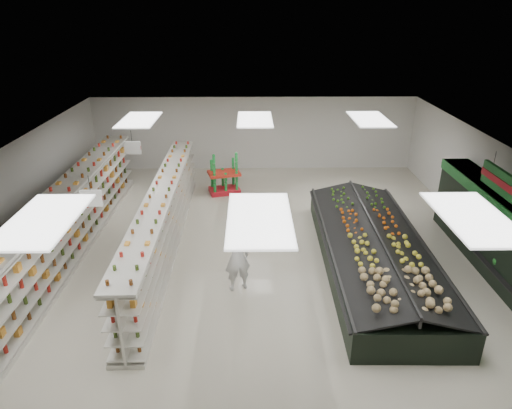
{
  "coord_description": "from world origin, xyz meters",
  "views": [
    {
      "loc": [
        -0.17,
        -11.63,
        6.79
      ],
      "look_at": [
        -0.0,
        0.92,
        1.29
      ],
      "focal_mm": 32.0,
      "sensor_mm": 36.0,
      "label": 1
    }
  ],
  "objects_px": {
    "shopper_background": "(182,172)",
    "soda_endcap": "(224,175)",
    "gondola_center": "(164,221)",
    "produce_island": "(374,250)",
    "gondola_left": "(67,226)",
    "shopper_main": "(237,257)"
  },
  "relations": [
    {
      "from": "shopper_background",
      "to": "soda_endcap",
      "type": "bearing_deg",
      "value": -58.4
    },
    {
      "from": "gondola_center",
      "to": "produce_island",
      "type": "xyz_separation_m",
      "value": [
        6.04,
        -1.31,
        -0.31
      ]
    },
    {
      "from": "gondola_left",
      "to": "shopper_main",
      "type": "height_order",
      "value": "gondola_left"
    },
    {
      "from": "shopper_background",
      "to": "produce_island",
      "type": "bearing_deg",
      "value": -102.46
    },
    {
      "from": "gondola_left",
      "to": "shopper_background",
      "type": "height_order",
      "value": "gondola_left"
    },
    {
      "from": "gondola_left",
      "to": "produce_island",
      "type": "relative_size",
      "value": 1.5
    },
    {
      "from": "soda_endcap",
      "to": "shopper_background",
      "type": "relative_size",
      "value": 0.85
    },
    {
      "from": "soda_endcap",
      "to": "shopper_main",
      "type": "bearing_deg",
      "value": -84.2
    },
    {
      "from": "gondola_center",
      "to": "shopper_background",
      "type": "height_order",
      "value": "gondola_center"
    },
    {
      "from": "gondola_center",
      "to": "produce_island",
      "type": "relative_size",
      "value": 1.34
    },
    {
      "from": "gondola_left",
      "to": "soda_endcap",
      "type": "distance_m",
      "value": 6.45
    },
    {
      "from": "gondola_center",
      "to": "shopper_background",
      "type": "xyz_separation_m",
      "value": [
        -0.03,
        4.24,
        0.07
      ]
    },
    {
      "from": "gondola_center",
      "to": "soda_endcap",
      "type": "xyz_separation_m",
      "value": [
        1.59,
        4.29,
        -0.09
      ]
    },
    {
      "from": "gondola_center",
      "to": "soda_endcap",
      "type": "height_order",
      "value": "gondola_center"
    },
    {
      "from": "gondola_center",
      "to": "produce_island",
      "type": "bearing_deg",
      "value": -12.82
    },
    {
      "from": "produce_island",
      "to": "soda_endcap",
      "type": "bearing_deg",
      "value": 128.51
    },
    {
      "from": "shopper_background",
      "to": "shopper_main",
      "type": "bearing_deg",
      "value": -130.86
    },
    {
      "from": "gondola_left",
      "to": "shopper_main",
      "type": "relative_size",
      "value": 6.24
    },
    {
      "from": "produce_island",
      "to": "soda_endcap",
      "type": "xyz_separation_m",
      "value": [
        -4.45,
        5.59,
        0.22
      ]
    },
    {
      "from": "gondola_left",
      "to": "gondola_center",
      "type": "height_order",
      "value": "gondola_left"
    },
    {
      "from": "gondola_center",
      "to": "shopper_background",
      "type": "bearing_deg",
      "value": 89.77
    },
    {
      "from": "shopper_main",
      "to": "gondola_center",
      "type": "bearing_deg",
      "value": -67.08
    }
  ]
}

